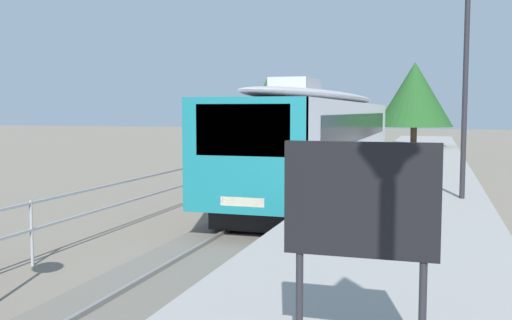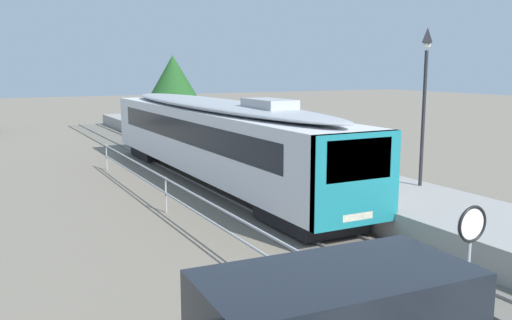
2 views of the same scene
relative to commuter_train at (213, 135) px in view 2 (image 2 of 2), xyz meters
The scene contains 8 objects.
ground_plane 4.46m from the commuter_train, 140.07° to the right, with size 160.00×160.00×0.00m, color slate.
track_rails 3.28m from the commuter_train, 90.00° to the right, with size 3.20×60.00×0.14m.
commuter_train is the anchor object (origin of this frame).
station_platform 4.44m from the commuter_train, 37.69° to the right, with size 3.90×60.00×0.90m, color #999691.
platform_lamp_mid_platform 9.01m from the commuter_train, 57.98° to the right, with size 0.34×0.34×5.35m.
speed_limit_sign 15.54m from the commuter_train, 98.05° to the right, with size 0.61×0.10×2.81m.
carpark_fence 13.00m from the commuter_train, 104.78° to the right, with size 0.06×36.06×1.25m.
tree_behind_carpark 13.35m from the commuter_train, 77.89° to the left, with size 4.32×4.32×5.72m.
Camera 2 is at (-9.10, 3.25, 4.94)m, focal length 38.70 mm.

